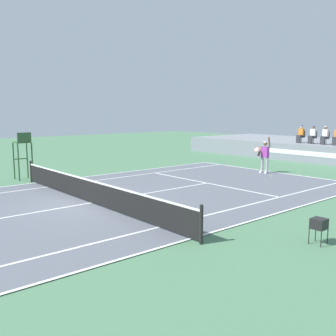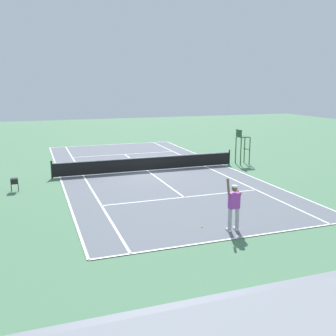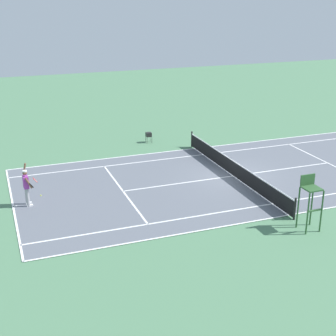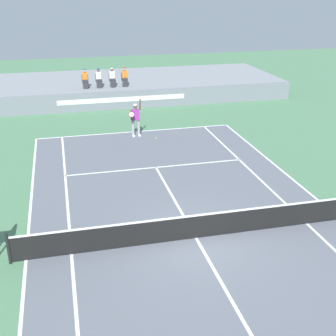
# 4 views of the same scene
# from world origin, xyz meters

# --- Properties ---
(ground_plane) EXTENTS (80.00, 80.00, 0.00)m
(ground_plane) POSITION_xyz_m (0.00, 0.00, 0.00)
(ground_plane) COLOR #4C7A56
(court) EXTENTS (11.08, 23.88, 0.03)m
(court) POSITION_xyz_m (0.00, 0.00, 0.01)
(court) COLOR slate
(court) RESTS_ON ground
(net) EXTENTS (11.98, 0.10, 1.07)m
(net) POSITION_xyz_m (0.00, 0.00, 0.52)
(net) COLOR black
(net) RESTS_ON ground
(barrier_wall) EXTENTS (24.40, 0.25, 1.23)m
(barrier_wall) POSITION_xyz_m (0.00, 17.07, 0.61)
(barrier_wall) COLOR gray
(barrier_wall) RESTS_ON ground
(bleacher_platform) EXTENTS (24.40, 8.08, 1.23)m
(bleacher_platform) POSITION_xyz_m (0.00, 21.23, 0.61)
(bleacher_platform) COLOR gray
(bleacher_platform) RESTS_ON ground
(spectator_seated_0) EXTENTS (0.44, 0.60, 1.26)m
(spectator_seated_0) POSITION_xyz_m (-2.27, 18.52, 1.84)
(spectator_seated_0) COLOR #474C56
(spectator_seated_0) RESTS_ON bleacher_platform
(spectator_seated_1) EXTENTS (0.44, 0.60, 1.26)m
(spectator_seated_1) POSITION_xyz_m (-1.34, 18.52, 1.84)
(spectator_seated_1) COLOR #474C56
(spectator_seated_1) RESTS_ON bleacher_platform
(spectator_seated_2) EXTENTS (0.44, 0.60, 1.26)m
(spectator_seated_2) POSITION_xyz_m (-0.42, 18.52, 1.84)
(spectator_seated_2) COLOR #474C56
(spectator_seated_2) RESTS_ON bleacher_platform
(spectator_seated_3) EXTENTS (0.44, 0.60, 1.26)m
(spectator_seated_3) POSITION_xyz_m (0.43, 18.52, 1.84)
(spectator_seated_3) COLOR #474C56
(spectator_seated_3) RESTS_ON bleacher_platform
(tennis_player) EXTENTS (0.76, 0.66, 2.08)m
(tennis_player) POSITION_xyz_m (-0.10, 11.17, 0.99)
(tennis_player) COLOR #9E9EA3
(tennis_player) RESTS_ON ground
(tennis_ball) EXTENTS (0.07, 0.07, 0.07)m
(tennis_ball) POSITION_xyz_m (0.88, 10.47, 0.03)
(tennis_ball) COLOR #D1E533
(tennis_ball) RESTS_ON ground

